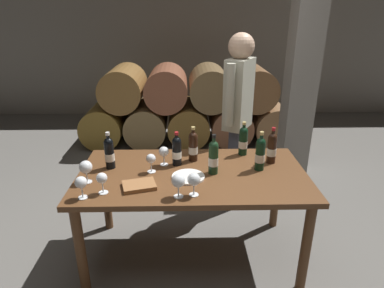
% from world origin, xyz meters
% --- Properties ---
extents(ground_plane, '(14.00, 14.00, 0.00)m').
position_xyz_m(ground_plane, '(0.00, 0.00, 0.00)').
color(ground_plane, '#66635E').
extents(cellar_back_wall, '(10.00, 0.24, 2.80)m').
position_xyz_m(cellar_back_wall, '(0.00, 4.20, 1.40)').
color(cellar_back_wall, gray).
rests_on(cellar_back_wall, ground_plane).
extents(barrel_stack, '(3.12, 0.90, 1.15)m').
position_xyz_m(barrel_stack, '(0.00, 2.60, 0.54)').
color(barrel_stack, olive).
rests_on(barrel_stack, ground_plane).
extents(stone_pillar, '(0.32, 0.32, 2.60)m').
position_xyz_m(stone_pillar, '(1.30, 1.60, 1.30)').
color(stone_pillar, gray).
rests_on(stone_pillar, ground_plane).
extents(dining_table, '(1.70, 0.90, 0.76)m').
position_xyz_m(dining_table, '(0.00, 0.00, 0.67)').
color(dining_table, brown).
rests_on(dining_table, ground_plane).
extents(wine_bottle_0, '(0.07, 0.07, 0.30)m').
position_xyz_m(wine_bottle_0, '(0.51, 0.04, 0.89)').
color(wine_bottle_0, black).
rests_on(wine_bottle_0, dining_table).
extents(wine_bottle_1, '(0.07, 0.07, 0.27)m').
position_xyz_m(wine_bottle_1, '(-0.12, 0.14, 0.88)').
color(wine_bottle_1, black).
rests_on(wine_bottle_1, dining_table).
extents(wine_bottle_2, '(0.07, 0.07, 0.29)m').
position_xyz_m(wine_bottle_2, '(-0.63, 0.10, 0.89)').
color(wine_bottle_2, black).
rests_on(wine_bottle_2, dining_table).
extents(wine_bottle_3, '(0.07, 0.07, 0.29)m').
position_xyz_m(wine_bottle_3, '(0.01, 0.22, 0.88)').
color(wine_bottle_3, black).
rests_on(wine_bottle_3, dining_table).
extents(wine_bottle_4, '(0.07, 0.07, 0.29)m').
position_xyz_m(wine_bottle_4, '(0.63, 0.17, 0.89)').
color(wine_bottle_4, black).
rests_on(wine_bottle_4, dining_table).
extents(wine_bottle_5, '(0.07, 0.07, 0.31)m').
position_xyz_m(wine_bottle_5, '(0.15, -0.01, 0.89)').
color(wine_bottle_5, '#19381E').
rests_on(wine_bottle_5, dining_table).
extents(wine_bottle_6, '(0.07, 0.07, 0.29)m').
position_xyz_m(wine_bottle_6, '(0.43, 0.33, 0.88)').
color(wine_bottle_6, black).
rests_on(wine_bottle_6, dining_table).
extents(wine_glass_0, '(0.09, 0.09, 0.16)m').
position_xyz_m(wine_glass_0, '(-0.10, -0.34, 0.87)').
color(wine_glass_0, white).
rests_on(wine_glass_0, dining_table).
extents(wine_glass_1, '(0.09, 0.09, 0.16)m').
position_xyz_m(wine_glass_1, '(-0.00, -0.32, 0.87)').
color(wine_glass_1, white).
rests_on(wine_glass_1, dining_table).
extents(wine_glass_2, '(0.08, 0.08, 0.15)m').
position_xyz_m(wine_glass_2, '(-0.72, -0.34, 0.87)').
color(wine_glass_2, white).
rests_on(wine_glass_2, dining_table).
extents(wine_glass_3, '(0.09, 0.09, 0.16)m').
position_xyz_m(wine_glass_3, '(-0.74, -0.13, 0.88)').
color(wine_glass_3, white).
rests_on(wine_glass_3, dining_table).
extents(wine_glass_4, '(0.08, 0.08, 0.15)m').
position_xyz_m(wine_glass_4, '(-0.22, 0.14, 0.87)').
color(wine_glass_4, white).
rests_on(wine_glass_4, dining_table).
extents(wine_glass_5, '(0.07, 0.07, 0.15)m').
position_xyz_m(wine_glass_5, '(-0.31, 0.02, 0.86)').
color(wine_glass_5, white).
rests_on(wine_glass_5, dining_table).
extents(wine_glass_6, '(0.07, 0.07, 0.15)m').
position_xyz_m(wine_glass_6, '(-0.60, -0.28, 0.86)').
color(wine_glass_6, white).
rests_on(wine_glass_6, dining_table).
extents(tasting_notebook, '(0.25, 0.21, 0.03)m').
position_xyz_m(tasting_notebook, '(-0.37, -0.21, 0.77)').
color(tasting_notebook, '#936038').
rests_on(tasting_notebook, dining_table).
extents(serving_plate, '(0.24, 0.24, 0.01)m').
position_xyz_m(serving_plate, '(-0.03, -0.08, 0.77)').
color(serving_plate, white).
rests_on(serving_plate, dining_table).
extents(sommelier_presenting, '(0.32, 0.44, 1.72)m').
position_xyz_m(sommelier_presenting, '(0.44, 0.75, 1.04)').
color(sommelier_presenting, '#383842').
rests_on(sommelier_presenting, ground_plane).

